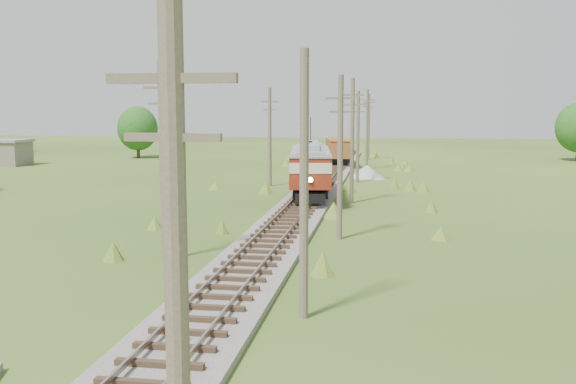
% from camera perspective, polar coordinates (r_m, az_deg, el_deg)
% --- Properties ---
extents(ground, '(260.00, 260.00, 0.00)m').
position_cam_1_polar(ground, '(17.86, -11.10, -15.51)').
color(ground, '#244414').
rests_on(ground, ground).
extents(railbed_main, '(3.60, 96.00, 0.57)m').
position_cam_1_polar(railbed_main, '(50.20, 2.20, -0.17)').
color(railbed_main, '#605B54').
rests_on(railbed_main, ground).
extents(switch_marker, '(0.45, 0.06, 1.08)m').
position_cam_1_polar(switch_marker, '(19.01, -10.16, -11.99)').
color(switch_marker, black).
rests_on(switch_marker, ground).
extents(streetcar, '(4.30, 12.48, 5.65)m').
position_cam_1_polar(streetcar, '(48.40, 2.00, 2.45)').
color(streetcar, black).
rests_on(streetcar, ground).
extents(gondola, '(3.86, 8.22, 2.62)m').
position_cam_1_polar(gondola, '(75.99, 4.51, 3.81)').
color(gondola, black).
rests_on(gondola, ground).
extents(gravel_pile, '(3.51, 3.72, 1.28)m').
position_cam_1_polar(gravel_pile, '(63.57, 7.14, 1.78)').
color(gravel_pile, gray).
rests_on(gravel_pile, ground).
extents(utility_pole_r_0, '(1.60, 0.30, 8.50)m').
position_cam_1_polar(utility_pole_r_0, '(8.25, -9.84, -10.83)').
color(utility_pole_r_0, brown).
rests_on(utility_pole_r_0, ground).
extents(utility_pole_r_1, '(0.30, 0.30, 8.80)m').
position_cam_1_polar(utility_pole_r_1, '(20.74, 1.44, 0.49)').
color(utility_pole_r_1, brown).
rests_on(utility_pole_r_1, ground).
extents(utility_pole_r_2, '(1.60, 0.30, 8.60)m').
position_cam_1_polar(utility_pole_r_2, '(33.59, 4.66, 3.23)').
color(utility_pole_r_2, brown).
rests_on(utility_pole_r_2, ground).
extents(utility_pole_r_3, '(1.60, 0.30, 9.00)m').
position_cam_1_polar(utility_pole_r_3, '(46.53, 5.73, 4.68)').
color(utility_pole_r_3, brown).
rests_on(utility_pole_r_3, ground).
extents(utility_pole_r_4, '(1.60, 0.30, 8.40)m').
position_cam_1_polar(utility_pole_r_4, '(59.53, 6.23, 5.00)').
color(utility_pole_r_4, brown).
rests_on(utility_pole_r_4, ground).
extents(utility_pole_r_5, '(1.60, 0.30, 8.90)m').
position_cam_1_polar(utility_pole_r_5, '(72.48, 7.03, 5.65)').
color(utility_pole_r_5, brown).
rests_on(utility_pole_r_5, ground).
extents(utility_pole_r_6, '(1.60, 0.30, 8.70)m').
position_cam_1_polar(utility_pole_r_6, '(85.48, 7.19, 5.86)').
color(utility_pole_r_6, brown).
rests_on(utility_pole_r_6, ground).
extents(utility_pole_l_a, '(1.60, 0.30, 9.00)m').
position_cam_1_polar(utility_pole_l_a, '(29.25, -11.08, 2.87)').
color(utility_pole_l_a, brown).
rests_on(utility_pole_l_a, ground).
extents(utility_pole_l_b, '(1.60, 0.30, 8.60)m').
position_cam_1_polar(utility_pole_l_b, '(56.40, -1.62, 5.01)').
color(utility_pole_l_b, brown).
rests_on(utility_pole_l_b, ground).
extents(tree_mid_a, '(5.46, 5.46, 7.03)m').
position_cam_1_polar(tree_mid_a, '(90.03, -13.22, 5.52)').
color(tree_mid_a, '#38281C').
rests_on(tree_mid_a, ground).
extents(shed, '(6.40, 4.40, 3.10)m').
position_cam_1_polar(shed, '(84.14, -24.14, 3.26)').
color(shed, slate).
rests_on(shed, ground).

